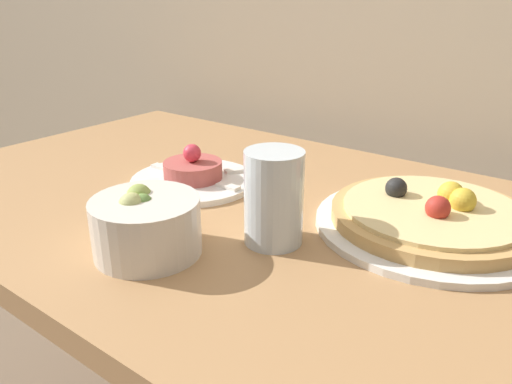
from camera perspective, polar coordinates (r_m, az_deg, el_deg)
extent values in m
cube|color=#AD7F51|center=(0.79, -1.61, -2.17)|extent=(1.15, 0.70, 0.03)
cylinder|color=#AD7F51|center=(1.47, -10.21, -6.95)|extent=(0.06, 0.06, 0.73)
cylinder|color=white|center=(0.73, 19.33, -3.57)|extent=(0.32, 0.32, 0.01)
cylinder|color=tan|center=(0.72, 19.46, -2.60)|extent=(0.27, 0.27, 0.02)
cylinder|color=beige|center=(0.72, 19.58, -1.75)|extent=(0.24, 0.24, 0.01)
sphere|color=gold|center=(0.72, 22.57, -0.91)|extent=(0.03, 0.03, 0.03)
sphere|color=black|center=(0.74, 15.72, 0.42)|extent=(0.03, 0.03, 0.03)
sphere|color=#B22D23|center=(0.69, 20.07, -1.72)|extent=(0.03, 0.03, 0.03)
sphere|color=gold|center=(0.74, 21.37, -0.22)|extent=(0.04, 0.04, 0.04)
sphere|color=#997047|center=(0.75, 21.88, -0.29)|extent=(0.03, 0.03, 0.03)
cylinder|color=white|center=(0.85, -7.16, 1.28)|extent=(0.21, 0.21, 0.01)
cylinder|color=#B2514C|center=(0.85, -7.22, 2.52)|extent=(0.10, 0.10, 0.03)
sphere|color=#E0384C|center=(0.84, -7.32, 4.44)|extent=(0.03, 0.03, 0.03)
cube|color=white|center=(0.80, -3.19, 0.63)|extent=(0.04, 0.02, 0.01)
cube|color=white|center=(0.87, -2.29, 2.48)|extent=(0.03, 0.04, 0.01)
cube|color=white|center=(0.92, -6.03, 3.45)|extent=(0.03, 0.04, 0.01)
cube|color=white|center=(0.90, -10.73, 2.80)|extent=(0.04, 0.02, 0.01)
cube|color=white|center=(0.83, -12.29, 1.04)|extent=(0.03, 0.04, 0.01)
cube|color=white|center=(0.78, -8.55, -0.18)|extent=(0.03, 0.04, 0.01)
cylinder|color=silver|center=(0.63, -12.40, -3.86)|extent=(0.13, 0.13, 0.07)
sphere|color=#8EA34C|center=(0.64, -13.20, -0.51)|extent=(0.03, 0.03, 0.03)
sphere|color=#668E42|center=(0.62, -12.83, -1.35)|extent=(0.03, 0.03, 0.03)
sphere|color=#B7BC70|center=(0.62, -13.91, -1.55)|extent=(0.03, 0.03, 0.03)
cylinder|color=silver|center=(0.63, 2.04, -0.65)|extent=(0.08, 0.08, 0.12)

